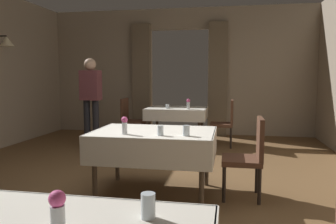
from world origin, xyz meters
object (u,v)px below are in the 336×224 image
at_px(person_waiter_by_doorway, 91,96).
at_px(dining_table_far, 177,112).
at_px(glass_far_c, 168,106).
at_px(glass_mid_c, 160,131).
at_px(flower_vase_mid, 125,125).
at_px(glass_mid_b, 186,131).
at_px(dining_table_mid, 154,139).
at_px(flower_vase_far, 188,104).
at_px(chair_far_right, 226,121).
at_px(chair_mid_right, 249,154).
at_px(plate_far_b, 183,106).
at_px(glass_near_c, 148,206).
at_px(flower_vase_near, 58,210).
at_px(chair_far_left, 130,118).

bearing_deg(person_waiter_by_doorway, dining_table_far, 31.19).
bearing_deg(glass_far_c, glass_mid_c, -80.87).
bearing_deg(flower_vase_mid, person_waiter_by_doorway, 121.21).
bearing_deg(glass_mid_b, dining_table_mid, 147.85).
distance_m(flower_vase_far, person_waiter_by_doorway, 1.86).
distance_m(chair_far_right, flower_vase_mid, 3.31).
distance_m(chair_mid_right, flower_vase_far, 2.83).
xyz_separation_m(dining_table_far, plate_far_b, (0.10, 0.26, 0.10)).
bearing_deg(flower_vase_mid, glass_mid_c, -1.55).
xyz_separation_m(glass_near_c, glass_far_c, (-0.86, 5.10, -0.02)).
xyz_separation_m(chair_mid_right, glass_mid_c, (-0.96, -0.32, 0.29)).
height_order(flower_vase_near, plate_far_b, flower_vase_near).
bearing_deg(dining_table_mid, glass_near_c, -77.76).
xyz_separation_m(chair_far_right, glass_near_c, (-0.29, -5.20, 0.29)).
relative_size(chair_mid_right, plate_far_b, 4.81).
height_order(chair_far_left, flower_vase_far, flower_vase_far).
distance_m(chair_far_right, glass_near_c, 5.22).
height_order(chair_mid_right, person_waiter_by_doorway, person_waiter_by_doorway).
height_order(flower_vase_near, person_waiter_by_doorway, person_waiter_by_doorway).
height_order(chair_far_right, glass_near_c, chair_far_right).
bearing_deg(flower_vase_near, glass_mid_c, 91.14).
relative_size(dining_table_mid, flower_vase_far, 6.95).
bearing_deg(glass_far_c, chair_far_right, 5.34).
height_order(dining_table_mid, flower_vase_mid, flower_vase_mid).
bearing_deg(chair_far_left, dining_table_far, 1.76).
xyz_separation_m(flower_vase_mid, person_waiter_by_doorway, (-1.40, 2.31, 0.17)).
bearing_deg(dining_table_mid, glass_mid_c, -64.90).
height_order(dining_table_mid, chair_far_right, chair_far_right).
bearing_deg(dining_table_far, flower_vase_far, -46.17).
height_order(chair_mid_right, glass_mid_b, chair_mid_right).
height_order(dining_table_far, chair_mid_right, chair_mid_right).
height_order(flower_vase_near, flower_vase_far, flower_vase_far).
relative_size(flower_vase_far, person_waiter_by_doorway, 0.12).
bearing_deg(glass_mid_c, dining_table_mid, 115.10).
height_order(flower_vase_far, glass_far_c, flower_vase_far).
bearing_deg(glass_far_c, flower_vase_near, -84.28).
xyz_separation_m(dining_table_mid, chair_far_right, (0.81, 2.83, -0.13)).
xyz_separation_m(chair_mid_right, glass_near_c, (-0.58, -2.39, 0.29)).
relative_size(dining_table_far, flower_vase_far, 5.93).
xyz_separation_m(chair_mid_right, plate_far_b, (-1.19, 3.16, 0.24)).
distance_m(flower_vase_near, flower_vase_mid, 2.33).
relative_size(flower_vase_near, flower_vase_mid, 0.91).
bearing_deg(flower_vase_far, glass_mid_c, -88.91).
xyz_separation_m(chair_far_right, chair_far_left, (-1.99, 0.06, 0.00)).
relative_size(chair_far_left, person_waiter_by_doorway, 0.54).
relative_size(flower_vase_far, plate_far_b, 1.06).
xyz_separation_m(flower_vase_near, plate_far_b, (-0.27, 5.75, -0.09)).
height_order(chair_mid_right, chair_far_left, same).
xyz_separation_m(dining_table_far, person_waiter_by_doorway, (-1.48, -0.90, 0.37)).
height_order(glass_mid_c, flower_vase_far, flower_vase_far).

